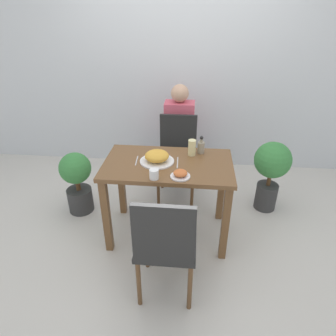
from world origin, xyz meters
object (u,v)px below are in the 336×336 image
chair_near (165,243)px  potted_plant_left (77,180)px  food_plate (157,157)px  person_figure (179,134)px  side_plate (180,174)px  juice_glass (192,148)px  chair_far (177,153)px  potted_plant_right (271,169)px  drink_cup (154,174)px  sauce_bottle (201,147)px

chair_near → potted_plant_left: chair_near is taller
food_plate → person_figure: person_figure is taller
side_plate → juice_glass: size_ratio=1.09×
chair_far → potted_plant_left: bearing=-157.0°
potted_plant_right → drink_cup: bearing=-144.7°
chair_near → chair_far: bearing=-89.3°
chair_far → side_plate: chair_far is taller
chair_near → person_figure: size_ratio=0.78×
chair_far → food_plate: chair_far is taller
food_plate → potted_plant_left: 0.99m
chair_far → potted_plant_right: size_ratio=1.20×
juice_glass → side_plate: bearing=-101.1°
sauce_bottle → potted_plant_right: sauce_bottle is taller
juice_glass → potted_plant_left: size_ratio=0.22×
food_plate → potted_plant_left: bearing=163.5°
food_plate → drink_cup: bearing=-87.1°
chair_far → juice_glass: 0.62m
potted_plant_right → person_figure: (-0.97, 0.56, 0.10)m
chair_far → side_plate: bearing=-84.8°
drink_cup → juice_glass: 0.52m
person_figure → sauce_bottle: bearing=-73.7°
potted_plant_left → drink_cup: bearing=-31.4°
side_plate → juice_glass: juice_glass is taller
food_plate → sauce_bottle: size_ratio=1.77×
potted_plant_left → potted_plant_right: 1.97m
drink_cup → juice_glass: bearing=57.7°
chair_near → sauce_bottle: sauce_bottle is taller
chair_near → side_plate: chair_near is taller
drink_cup → side_plate: bearing=12.4°
sauce_bottle → potted_plant_left: 1.31m
chair_far → side_plate: 0.95m
juice_glass → person_figure: person_figure is taller
person_figure → juice_glass: bearing=-79.4°
chair_far → potted_plant_left: 1.09m
potted_plant_right → person_figure: bearing=150.0°
sauce_bottle → side_plate: bearing=-109.7°
drink_cup → potted_plant_left: bearing=148.6°
chair_near → drink_cup: chair_near is taller
chair_near → food_plate: bearing=-78.4°
chair_near → sauce_bottle: 1.00m
potted_plant_left → juice_glass: bearing=-4.7°
chair_far → juice_glass: size_ratio=6.35×
juice_glass → sauce_bottle: (0.08, 0.05, -0.01)m
chair_far → juice_glass: bearing=-72.7°
food_plate → drink_cup: (0.01, -0.28, -0.01)m
chair_near → potted_plant_left: 1.41m
chair_near → chair_far: (-0.02, 1.39, 0.00)m
side_plate → sauce_bottle: (0.16, 0.44, 0.04)m
chair_near → drink_cup: (-0.13, 0.44, 0.28)m
chair_near → drink_cup: size_ratio=11.50×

